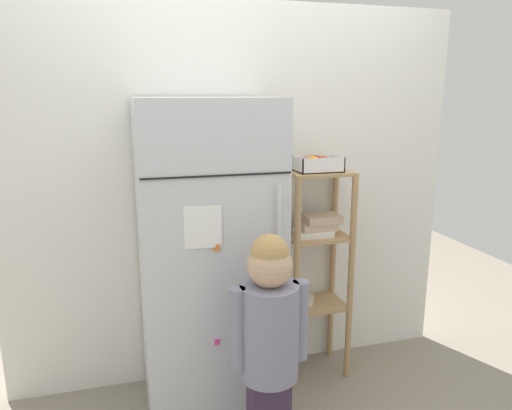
% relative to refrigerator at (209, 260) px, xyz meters
% --- Properties ---
extents(ground_plane, '(6.00, 6.00, 0.00)m').
position_rel_refrigerator_xyz_m(ground_plane, '(0.23, -0.02, -0.81)').
color(ground_plane, gray).
extents(kitchen_wall_back, '(2.61, 0.03, 2.12)m').
position_rel_refrigerator_xyz_m(kitchen_wall_back, '(0.23, 0.31, 0.25)').
color(kitchen_wall_back, silver).
rests_on(kitchen_wall_back, ground).
extents(refrigerator, '(0.68, 0.60, 1.62)m').
position_rel_refrigerator_xyz_m(refrigerator, '(0.00, 0.00, 0.00)').
color(refrigerator, silver).
rests_on(refrigerator, ground).
extents(child_standing, '(0.35, 0.26, 1.08)m').
position_rel_refrigerator_xyz_m(child_standing, '(0.16, -0.51, -0.16)').
color(child_standing, '#3F2D47').
rests_on(child_standing, ground).
extents(pantry_shelf_unit, '(0.36, 0.28, 1.22)m').
position_rel_refrigerator_xyz_m(pantry_shelf_unit, '(0.65, 0.14, -0.07)').
color(pantry_shelf_unit, tan).
rests_on(pantry_shelf_unit, ground).
extents(fruit_bin, '(0.25, 0.16, 0.09)m').
position_rel_refrigerator_xyz_m(fruit_bin, '(0.64, 0.13, 0.45)').
color(fruit_bin, white).
rests_on(fruit_bin, pantry_shelf_unit).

